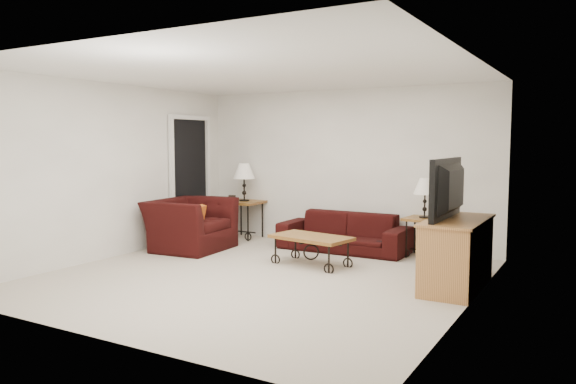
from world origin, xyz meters
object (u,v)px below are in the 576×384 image
Objects in this scene: sofa at (343,232)px; side_table_left at (244,219)px; lamp_right at (425,198)px; armchair at (190,224)px; tv_stand at (457,254)px; backpack at (386,242)px; television at (457,189)px; side_table_right at (424,237)px; lamp_left at (244,182)px; coffee_table at (311,251)px.

side_table_left is (-1.95, 0.18, 0.03)m from sofa.
lamp_right reaches higher than armchair.
tv_stand is 3.10× the size of backpack.
armchair is 1.01× the size of television.
side_table_right reaches higher than backpack.
tv_stand is (0.81, -1.52, -0.46)m from lamp_right.
side_table_left is 1.00× the size of lamp_left.
lamp_left is 4.28m from tv_stand.
side_table_right is (1.19, 0.18, -0.00)m from sofa.
lamp_left is (0.00, 0.00, 0.65)m from side_table_left.
armchair is (-2.10, -1.08, 0.10)m from sofa.
lamp_right is 1.33× the size of backpack.
television is (4.08, -0.26, 0.75)m from armchair.
sofa is at bearing -67.09° from armchair.
tv_stand is 1.78m from backpack.
armchair is (-2.12, 0.04, 0.19)m from coffee_table.
sofa is 2.55m from television.
backpack is (2.68, -0.29, -0.75)m from lamp_left.
sofa is 4.61× the size of backpack.
lamp_left is 3.15m from lamp_right.
tv_stand is (2.01, -1.34, 0.11)m from sofa.
tv_stand is at bearing 90.00° from television.
coffee_table is at bearing -96.32° from television.
side_table_left is at bearing 0.00° from lamp_left.
side_table_left is 0.65m from lamp_left.
backpack is at bearing 55.27° from coffee_table.
tv_stand is (3.96, -1.52, 0.08)m from side_table_left.
side_table_left is at bearing -164.07° from backpack.
lamp_left is 0.49× the size of tv_stand.
tv_stand is (4.11, -0.26, 0.01)m from armchair.
backpack is (-1.28, 1.23, -0.18)m from tv_stand.
coffee_table is at bearing -102.52° from backpack.
coffee_table is (1.98, -1.31, -0.77)m from lamp_left.
coffee_table is at bearing 173.74° from tv_stand.
coffee_table is 0.90× the size of television.
armchair is at bearing -158.99° from lamp_right.
side_table_left is at bearing 158.96° from tv_stand.
side_table_left is 0.49× the size of tv_stand.
sofa reaches higher than side_table_right.
side_table_right is 3.22m from lamp_left.
tv_stand is (0.81, -1.52, 0.11)m from side_table_right.
side_table_left is 0.61× the size of coffee_table.
sofa is at bearing 146.23° from tv_stand.
tv_stand is at bearing -61.86° from side_table_right.
armchair is 2.81× the size of backpack.
armchair is (-3.29, -1.26, -0.47)m from lamp_right.
television reaches higher than side_table_left.
coffee_table is 1.23m from backpack.
lamp_right is 0.85m from backpack.
backpack is (0.70, 1.01, 0.01)m from coffee_table.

